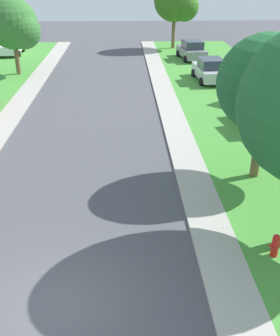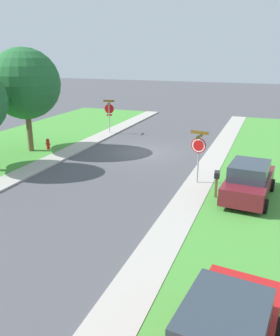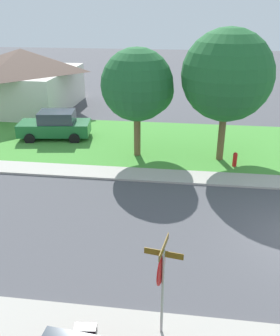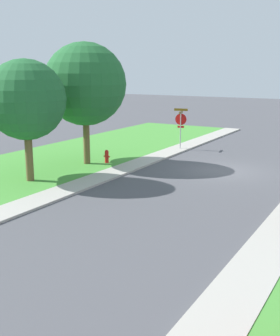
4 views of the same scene
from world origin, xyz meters
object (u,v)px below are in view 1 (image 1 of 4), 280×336
(tree_sidewalk_mid, at_px, (273,88))
(tree_sidewalk_near, at_px, (15,26))
(fire_hydrant, at_px, (275,246))
(car_grey_driveway_right, at_px, (192,50))
(car_silver_kerbside_mid, at_px, (210,70))
(car_green_near_corner, at_px, (266,114))
(car_white_far_down_street, at_px, (11,46))
(tree_across_right, at_px, (177,2))

(tree_sidewalk_mid, xyz_separation_m, tree_sidewalk_near, (-13.65, 18.12, -0.03))
(tree_sidewalk_mid, distance_m, fire_hydrant, 6.13)
(car_grey_driveway_right, bearing_deg, tree_sidewalk_near, -159.85)
(car_silver_kerbside_mid, height_order, car_green_near_corner, same)
(car_green_near_corner, bearing_deg, car_grey_driveway_right, 93.70)
(car_white_far_down_street, distance_m, car_grey_driveway_right, 17.42)
(car_grey_driveway_right, bearing_deg, fire_hydrant, -93.85)
(car_white_far_down_street, bearing_deg, car_grey_driveway_right, -10.06)
(car_silver_kerbside_mid, bearing_deg, fire_hydrant, -95.72)
(car_green_near_corner, distance_m, tree_sidewalk_near, 20.24)
(tree_sidewalk_near, distance_m, fire_hydrant, 26.51)
(car_green_near_corner, distance_m, car_white_far_down_street, 27.80)
(car_green_near_corner, height_order, car_white_far_down_street, same)
(car_silver_kerbside_mid, bearing_deg, tree_sidewalk_near, 169.90)
(car_white_far_down_street, xyz_separation_m, tree_sidewalk_near, (2.73, -8.33, 2.89))
(tree_across_right, distance_m, tree_sidewalk_near, 17.41)
(tree_sidewalk_near, bearing_deg, car_silver_kerbside_mid, -10.10)
(tree_across_right, xyz_separation_m, tree_sidewalk_mid, (0.04, -28.95, -0.79))
(car_silver_kerbside_mid, height_order, tree_sidewalk_near, tree_sidewalk_near)
(tree_sidewalk_near, height_order, fire_hydrant, tree_sidewalk_near)
(tree_across_right, height_order, tree_sidewalk_near, tree_across_right)
(tree_across_right, relative_size, tree_sidewalk_mid, 1.17)
(tree_sidewalk_mid, bearing_deg, fire_hydrant, -102.73)
(car_white_far_down_street, bearing_deg, fire_hydrant, -64.15)
(car_green_near_corner, relative_size, car_grey_driveway_right, 1.00)
(car_silver_kerbside_mid, xyz_separation_m, car_grey_driveway_right, (-0.14, 7.89, 0.00))
(tree_across_right, distance_m, fire_hydrant, 34.23)
(car_silver_kerbside_mid, distance_m, car_white_far_down_street, 20.46)
(car_green_near_corner, xyz_separation_m, car_grey_driveway_right, (-1.16, 17.88, 0.00))
(tree_sidewalk_mid, xyz_separation_m, fire_hydrant, (-1.13, -5.01, -3.35))
(car_silver_kerbside_mid, height_order, tree_sidewalk_mid, tree_sidewalk_mid)
(tree_sidewalk_near, bearing_deg, tree_sidewalk_mid, -53.02)
(car_silver_kerbside_mid, xyz_separation_m, car_green_near_corner, (1.01, -9.99, 0.00))
(tree_across_right, bearing_deg, car_green_near_corner, -85.18)
(car_silver_kerbside_mid, xyz_separation_m, tree_across_right, (-0.96, 13.43, 3.70))
(car_green_near_corner, xyz_separation_m, tree_across_right, (-1.98, 23.42, 3.70))
(fire_hydrant, bearing_deg, car_green_near_corner, 73.77)
(tree_across_right, xyz_separation_m, tree_sidewalk_near, (-13.61, -10.83, -0.82))
(tree_sidewalk_near, bearing_deg, fire_hydrant, -61.59)
(car_grey_driveway_right, bearing_deg, car_green_near_corner, -86.30)
(car_grey_driveway_right, height_order, tree_sidewalk_near, tree_sidewalk_near)
(car_silver_kerbside_mid, distance_m, car_green_near_corner, 10.04)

